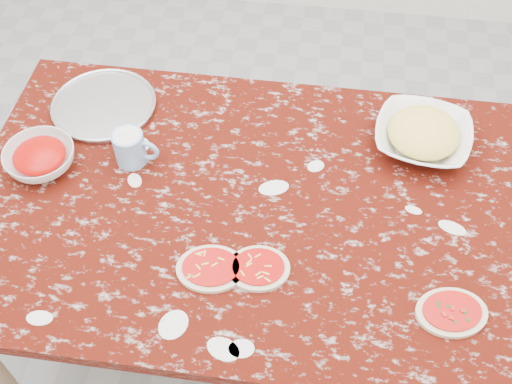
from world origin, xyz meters
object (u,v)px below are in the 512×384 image
object	(u,v)px
worktable	(256,221)
sauce_bowl	(40,158)
flour_mug	(131,148)
cheese_bowl	(422,137)
pizza_tray	(104,106)

from	to	relation	value
worktable	sauce_bowl	world-z (taller)	sauce_bowl
sauce_bowl	flour_mug	bearing A→B (deg)	12.83
cheese_bowl	flour_mug	bearing A→B (deg)	-167.92
worktable	pizza_tray	xyz separation A→B (m)	(-0.52, 0.31, 0.09)
cheese_bowl	sauce_bowl	bearing A→B (deg)	-167.74
worktable	sauce_bowl	size ratio (longest dim) A/B	8.01
sauce_bowl	cheese_bowl	size ratio (longest dim) A/B	0.72
pizza_tray	cheese_bowl	size ratio (longest dim) A/B	1.14
worktable	sauce_bowl	distance (m)	0.64
worktable	flour_mug	world-z (taller)	flour_mug
pizza_tray	flour_mug	size ratio (longest dim) A/B	2.39
pizza_tray	flour_mug	distance (m)	0.25
cheese_bowl	flour_mug	xyz separation A→B (m)	(-0.82, -0.18, 0.02)
worktable	sauce_bowl	xyz separation A→B (m)	(-0.62, 0.05, 0.11)
worktable	pizza_tray	bearing A→B (deg)	149.44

